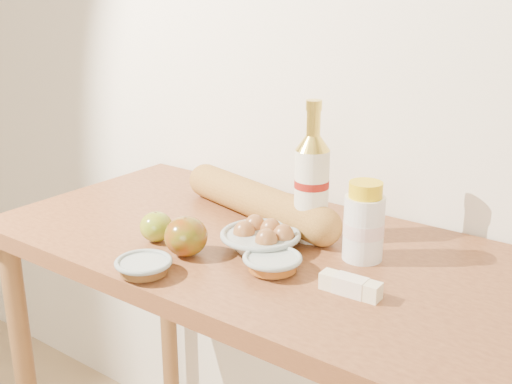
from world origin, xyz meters
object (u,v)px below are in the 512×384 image
cream_bottle (364,224)px  table (264,296)px  baguette (258,201)px  egg_bowl (262,238)px  bourbon_bottle (312,184)px

cream_bottle → table: bearing=-140.5°
cream_bottle → baguette: cream_bottle is taller
egg_bowl → cream_bottle: bearing=23.4°
table → cream_bottle: (0.20, 0.05, 0.20)m
baguette → cream_bottle: bearing=2.8°
table → cream_bottle: 0.28m
cream_bottle → egg_bowl: 0.21m
table → baguette: (-0.10, 0.11, 0.16)m
egg_bowl → bourbon_bottle: bearing=64.9°
table → bourbon_bottle: bourbon_bottle is taller
bourbon_bottle → baguette: size_ratio=0.59×
egg_bowl → baguette: 0.18m
table → egg_bowl: size_ratio=6.53×
table → bourbon_bottle: bearing=51.3°
cream_bottle → egg_bowl: size_ratio=0.86×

